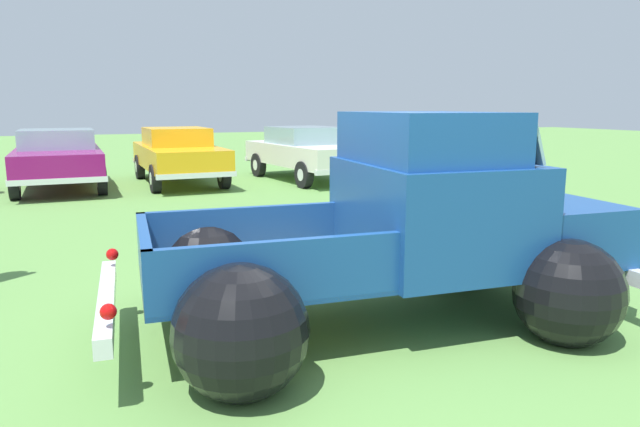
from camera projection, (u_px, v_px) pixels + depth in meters
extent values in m
plane|color=#609347|center=(368.00, 323.00, 5.34)|extent=(80.00, 80.00, 0.00)
cylinder|color=black|center=(456.00, 249.00, 6.53)|extent=(0.77, 0.26, 0.76)
cylinder|color=silver|center=(456.00, 249.00, 6.53)|extent=(0.35, 0.25, 0.34)
cylinder|color=black|center=(566.00, 296.00, 4.91)|extent=(0.77, 0.26, 0.76)
cylinder|color=silver|center=(566.00, 296.00, 4.91)|extent=(0.35, 0.25, 0.34)
cylinder|color=black|center=(206.00, 271.00, 5.66)|extent=(0.77, 0.26, 0.76)
cylinder|color=silver|center=(206.00, 271.00, 5.66)|extent=(0.35, 0.25, 0.34)
cylinder|color=black|center=(240.00, 337.00, 4.03)|extent=(0.77, 0.26, 0.76)
cylinder|color=silver|center=(240.00, 337.00, 4.03)|extent=(0.35, 0.25, 0.34)
sphere|color=black|center=(205.00, 264.00, 5.69)|extent=(1.01, 1.01, 0.96)
sphere|color=black|center=(241.00, 332.00, 3.98)|extent=(1.01, 1.01, 0.96)
cube|color=olive|center=(266.00, 276.00, 4.94)|extent=(2.13, 1.65, 0.04)
cube|color=#19478C|center=(248.00, 232.00, 5.58)|extent=(2.05, 0.19, 0.50)
cube|color=#19478C|center=(289.00, 273.00, 4.22)|extent=(2.05, 0.19, 0.50)
cube|color=#19478C|center=(372.00, 241.00, 5.21)|extent=(0.16, 1.54, 0.50)
cube|color=#19478C|center=(145.00, 260.00, 4.59)|extent=(0.16, 1.54, 0.50)
cube|color=#19478C|center=(434.00, 213.00, 5.36)|extent=(1.54, 1.78, 0.95)
cube|color=#19478C|center=(427.00, 137.00, 5.20)|extent=(1.23, 1.60, 0.45)
cube|color=#8CADB7|center=(488.00, 138.00, 5.41)|extent=(0.23, 1.47, 0.38)
cube|color=#19478C|center=(527.00, 227.00, 5.73)|extent=(1.34, 1.68, 0.55)
sphere|color=black|center=(454.00, 245.00, 6.55)|extent=(0.97, 0.97, 0.92)
sphere|color=black|center=(569.00, 293.00, 4.88)|extent=(0.97, 0.97, 0.92)
cube|color=silver|center=(107.00, 301.00, 4.55)|extent=(0.23, 1.98, 0.14)
cube|color=silver|center=(568.00, 255.00, 5.96)|extent=(0.23, 1.98, 0.14)
sphere|color=red|center=(112.00, 254.00, 5.27)|extent=(0.12, 0.12, 0.11)
sphere|color=red|center=(108.00, 312.00, 3.80)|extent=(0.12, 0.12, 0.11)
cylinder|color=black|center=(102.00, 181.00, 12.99)|extent=(0.22, 0.67, 0.66)
cylinder|color=silver|center=(102.00, 181.00, 12.99)|extent=(0.22, 0.30, 0.30)
cylinder|color=black|center=(14.00, 185.00, 12.30)|extent=(0.22, 0.67, 0.66)
cylinder|color=silver|center=(14.00, 185.00, 12.30)|extent=(0.22, 0.30, 0.30)
cylinder|color=black|center=(96.00, 169.00, 15.49)|extent=(0.22, 0.67, 0.66)
cylinder|color=silver|center=(96.00, 169.00, 15.49)|extent=(0.22, 0.30, 0.30)
cylinder|color=black|center=(23.00, 171.00, 14.80)|extent=(0.22, 0.67, 0.66)
cylinder|color=silver|center=(23.00, 171.00, 14.80)|extent=(0.22, 0.30, 0.30)
cube|color=#8C1466|center=(58.00, 160.00, 13.83)|extent=(2.02, 4.41, 0.55)
cube|color=#8CADB7|center=(57.00, 139.00, 13.89)|extent=(1.69, 1.88, 0.45)
cube|color=silver|center=(60.00, 163.00, 15.79)|extent=(1.94, 0.17, 0.12)
cube|color=silver|center=(58.00, 181.00, 11.95)|extent=(1.94, 0.17, 0.12)
cylinder|color=black|center=(224.00, 175.00, 13.98)|extent=(0.22, 0.67, 0.66)
cylinder|color=silver|center=(224.00, 175.00, 13.98)|extent=(0.22, 0.30, 0.30)
cylinder|color=black|center=(155.00, 179.00, 13.33)|extent=(0.22, 0.67, 0.66)
cylinder|color=silver|center=(155.00, 179.00, 13.33)|extent=(0.22, 0.30, 0.30)
cylinder|color=black|center=(198.00, 164.00, 16.59)|extent=(0.22, 0.67, 0.66)
cylinder|color=silver|center=(198.00, 164.00, 16.59)|extent=(0.22, 0.30, 0.30)
cylinder|color=black|center=(140.00, 167.00, 15.95)|extent=(0.22, 0.67, 0.66)
cylinder|color=silver|center=(140.00, 167.00, 15.95)|extent=(0.22, 0.30, 0.30)
cube|color=#F2A819|center=(178.00, 156.00, 14.89)|extent=(1.91, 4.60, 0.55)
cube|color=#F2A819|center=(176.00, 136.00, 14.96)|extent=(1.57, 1.96, 0.45)
cube|color=silver|center=(165.00, 159.00, 16.94)|extent=(1.81, 0.17, 0.12)
cube|color=silver|center=(197.00, 175.00, 12.93)|extent=(1.81, 0.17, 0.12)
cylinder|color=black|center=(362.00, 171.00, 14.91)|extent=(0.29, 0.68, 0.66)
cylinder|color=silver|center=(362.00, 171.00, 14.91)|extent=(0.25, 0.32, 0.30)
cylinder|color=black|center=(304.00, 175.00, 14.09)|extent=(0.29, 0.68, 0.66)
cylinder|color=silver|center=(304.00, 175.00, 14.09)|extent=(0.25, 0.32, 0.30)
cylinder|color=black|center=(310.00, 162.00, 17.29)|extent=(0.29, 0.68, 0.66)
cylinder|color=silver|center=(310.00, 162.00, 17.29)|extent=(0.25, 0.32, 0.30)
cylinder|color=black|center=(258.00, 165.00, 16.48)|extent=(0.29, 0.68, 0.66)
cylinder|color=silver|center=(258.00, 165.00, 16.48)|extent=(0.25, 0.32, 0.30)
cube|color=silver|center=(307.00, 154.00, 15.62)|extent=(2.38, 4.56, 0.55)
cube|color=#8CADB7|center=(304.00, 135.00, 15.68)|extent=(1.80, 2.02, 0.45)
cube|color=silver|center=(274.00, 157.00, 17.50)|extent=(1.86, 0.35, 0.12)
cube|color=silver|center=(350.00, 171.00, 13.84)|extent=(1.86, 0.35, 0.12)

